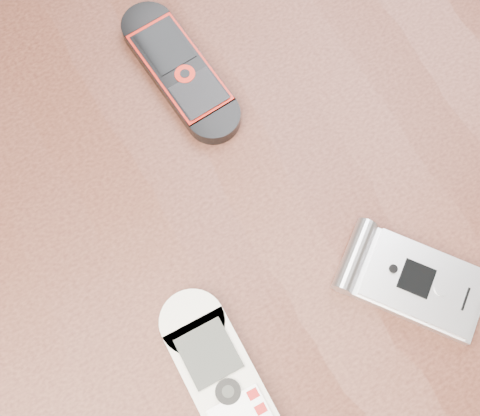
# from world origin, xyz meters

# --- Properties ---
(ground) EXTENTS (4.00, 4.00, 0.00)m
(ground) POSITION_xyz_m (0.00, 0.00, 0.00)
(ground) COLOR #472B19
(ground) RESTS_ON ground
(table) EXTENTS (1.20, 0.80, 0.75)m
(table) POSITION_xyz_m (0.00, 0.00, 0.64)
(table) COLOR black
(table) RESTS_ON ground
(nokia_white) EXTENTS (0.06, 0.16, 0.02)m
(nokia_white) POSITION_xyz_m (-0.07, -0.11, 0.76)
(nokia_white) COLOR silver
(nokia_white) RESTS_ON table
(nokia_black_red) EXTENTS (0.06, 0.16, 0.02)m
(nokia_black_red) POSITION_xyz_m (0.02, 0.14, 0.76)
(nokia_black_red) COLOR black
(nokia_black_red) RESTS_ON table
(motorola_razr) EXTENTS (0.12, 0.13, 0.02)m
(motorola_razr) POSITION_xyz_m (0.09, -0.12, 0.76)
(motorola_razr) COLOR silver
(motorola_razr) RESTS_ON table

